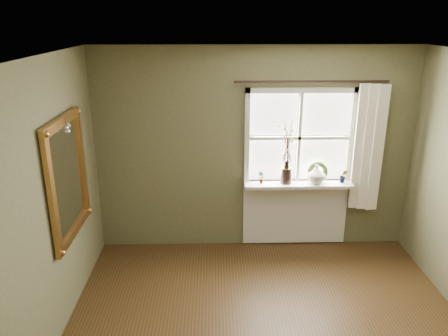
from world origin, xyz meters
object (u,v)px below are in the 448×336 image
wreath (317,174)px  gilt_mirror (68,178)px  cream_vase (316,174)px  dark_jug (286,175)px

wreath → gilt_mirror: gilt_mirror is taller
cream_vase → gilt_mirror: (-2.73, -1.02, 0.36)m
cream_vase → wreath: (0.03, 0.04, -0.02)m
dark_jug → gilt_mirror: gilt_mirror is taller
dark_jug → gilt_mirror: bearing=-156.5°
gilt_mirror → wreath: bearing=21.1°
wreath → gilt_mirror: bearing=-161.2°
dark_jug → gilt_mirror: 2.60m
dark_jug → cream_vase: (0.38, 0.00, 0.02)m
wreath → gilt_mirror: (-2.76, -1.06, 0.38)m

